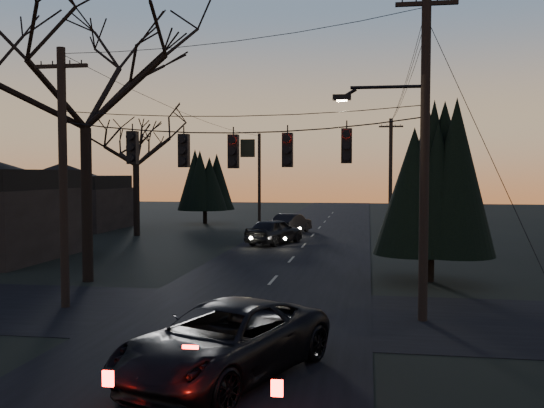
% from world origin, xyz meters
% --- Properties ---
extents(main_road, '(8.00, 120.00, 0.02)m').
position_xyz_m(main_road, '(0.00, 20.00, 0.01)').
color(main_road, black).
rests_on(main_road, ground).
extents(cross_road, '(60.00, 7.00, 0.02)m').
position_xyz_m(cross_road, '(0.00, 10.00, 0.01)').
color(cross_road, black).
rests_on(cross_road, ground).
extents(utility_pole_right, '(5.00, 0.30, 10.00)m').
position_xyz_m(utility_pole_right, '(5.50, 10.00, 0.00)').
color(utility_pole_right, black).
rests_on(utility_pole_right, ground).
extents(utility_pole_left, '(1.80, 0.30, 8.50)m').
position_xyz_m(utility_pole_left, '(-6.00, 10.00, 0.00)').
color(utility_pole_left, black).
rests_on(utility_pole_left, ground).
extents(utility_pole_far_r, '(1.80, 0.30, 8.50)m').
position_xyz_m(utility_pole_far_r, '(5.50, 38.00, 0.00)').
color(utility_pole_far_r, black).
rests_on(utility_pole_far_r, ground).
extents(utility_pole_far_l, '(0.30, 0.30, 8.00)m').
position_xyz_m(utility_pole_far_l, '(-6.00, 46.00, 0.00)').
color(utility_pole_far_l, black).
rests_on(utility_pole_far_l, ground).
extents(span_signal_assembly, '(11.50, 0.44, 1.65)m').
position_xyz_m(span_signal_assembly, '(-0.24, 10.00, 5.19)').
color(span_signal_assembly, black).
rests_on(span_signal_assembly, ground).
extents(bare_tree_left, '(9.38, 9.38, 12.51)m').
position_xyz_m(bare_tree_left, '(-7.45, 14.60, 8.74)').
color(bare_tree_left, black).
rests_on(bare_tree_left, ground).
extents(evergreen_right, '(4.07, 4.07, 7.37)m').
position_xyz_m(evergreen_right, '(6.36, 16.79, 4.28)').
color(evergreen_right, black).
rests_on(evergreen_right, ground).
extents(bare_tree_dist, '(6.41, 6.41, 9.87)m').
position_xyz_m(bare_tree_dist, '(-12.25, 31.98, 6.89)').
color(bare_tree_dist, black).
rests_on(bare_tree_dist, ground).
extents(evergreen_dist, '(3.87, 3.87, 6.28)m').
position_xyz_m(evergreen_dist, '(-10.22, 42.66, 3.73)').
color(evergreen_dist, black).
rests_on(evergreen_dist, ground).
extents(house_left_far, '(9.00, 7.00, 5.20)m').
position_xyz_m(house_left_far, '(-20.00, 36.00, 2.60)').
color(house_left_far, black).
rests_on(house_left_far, ground).
extents(suv_near, '(4.60, 6.25, 1.58)m').
position_xyz_m(suv_near, '(0.80, 4.15, 0.79)').
color(suv_near, black).
rests_on(suv_near, ground).
extents(sedan_oncoming_a, '(3.48, 5.05, 1.60)m').
position_xyz_m(sedan_oncoming_a, '(-1.88, 28.46, 0.80)').
color(sedan_oncoming_a, black).
rests_on(sedan_oncoming_a, ground).
extents(sedan_oncoming_b, '(2.69, 4.56, 1.42)m').
position_xyz_m(sedan_oncoming_b, '(-1.69, 35.40, 0.71)').
color(sedan_oncoming_b, black).
rests_on(sedan_oncoming_b, ground).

